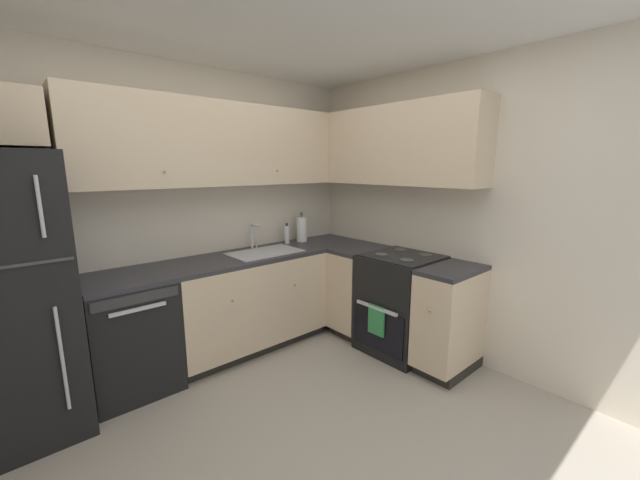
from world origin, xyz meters
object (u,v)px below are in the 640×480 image
dishwasher (130,335)px  soap_bottle (287,234)px  oven_range (401,303)px  paper_towel_roll (302,229)px

dishwasher → soap_bottle: bearing=6.4°
dishwasher → oven_range: bearing=-25.4°
soap_bottle → paper_towel_roll: size_ratio=0.67×
paper_towel_roll → oven_range: bearing=-77.3°
soap_bottle → paper_towel_roll: bearing=-6.3°
dishwasher → oven_range: size_ratio=0.82×
oven_range → soap_bottle: bearing=110.8°
dishwasher → paper_towel_roll: size_ratio=2.65×
soap_bottle → paper_towel_roll: (0.18, -0.02, 0.04)m
dishwasher → paper_towel_roll: 1.89m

